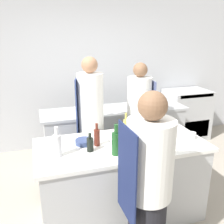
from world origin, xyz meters
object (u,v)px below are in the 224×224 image
object	(u,v)px
bottle_olive_oil	(57,145)
chef_at_stove	(139,121)
bowl_prep_small	(84,142)
bowl_ceramic_blue	(141,147)
bottle_wine	(90,144)
cup	(192,136)
bowl_mixing_large	(118,141)
bottle_water	(116,143)
bottle_vinegar	(97,137)
chef_at_prep_near	(148,189)
bottle_cooking_oil	(147,119)
chef_at_pass_far	(91,126)
oven_range	(186,114)
bottle_sauce	(126,128)

from	to	relation	value
bottle_olive_oil	chef_at_stove	bearing A→B (deg)	34.92
bowl_prep_small	bowl_ceramic_blue	world-z (taller)	bowl_ceramic_blue
bottle_wine	cup	world-z (taller)	bottle_wine
bowl_mixing_large	cup	bearing A→B (deg)	-9.27
chef_at_stove	bottle_water	xyz separation A→B (m)	(-0.67, -0.98, 0.19)
bottle_vinegar	bowl_ceramic_blue	xyz separation A→B (m)	(0.39, -0.27, -0.06)
bottle_wine	chef_at_prep_near	bearing A→B (deg)	-62.22
bottle_wine	cup	xyz separation A→B (m)	(1.17, -0.05, -0.04)
bottle_cooking_oil	bowl_prep_small	distance (m)	0.88
bottle_water	bottle_vinegar	bearing A→B (deg)	116.77
bottle_vinegar	chef_at_pass_far	bearing A→B (deg)	83.64
chef_at_prep_near	bottle_vinegar	distance (m)	0.82
cup	chef_at_prep_near	bearing A→B (deg)	-143.96
bottle_olive_oil	chef_at_prep_near	bearing A→B (deg)	-43.77
oven_range	bowl_mixing_large	size ratio (longest dim) A/B	5.61
oven_range	bottle_water	size ratio (longest dim) A/B	3.09
chef_at_pass_far	cup	world-z (taller)	chef_at_pass_far
bottle_sauce	bottle_olive_oil	bearing A→B (deg)	-163.40
bowl_prep_small	bottle_vinegar	bearing A→B (deg)	-29.64
bottle_water	bowl_mixing_large	world-z (taller)	bottle_water
bottle_cooking_oil	chef_at_prep_near	bearing A→B (deg)	-114.24
bottle_cooking_oil	bowl_prep_small	world-z (taller)	bottle_cooking_oil
bottle_vinegar	bottle_water	size ratio (longest dim) A/B	0.79
bottle_vinegar	bottle_cooking_oil	bearing A→B (deg)	22.23
cup	bottle_wine	bearing A→B (deg)	177.59
chef_at_pass_far	cup	size ratio (longest dim) A/B	22.40
bottle_wine	cup	size ratio (longest dim) A/B	2.46
oven_range	chef_at_prep_near	distance (m)	3.24
bowl_prep_small	cup	xyz separation A→B (m)	(1.19, -0.23, 0.01)
bottle_olive_oil	bowl_ceramic_blue	distance (m)	0.83
bottle_cooking_oil	bowl_mixing_large	xyz separation A→B (m)	(-0.49, -0.32, -0.09)
bottle_cooking_oil	bottle_sauce	world-z (taller)	bottle_cooking_oil
chef_at_stove	bottle_water	world-z (taller)	chef_at_stove
bottle_vinegar	bottle_wine	world-z (taller)	bottle_vinegar
bottle_vinegar	bottle_wine	distance (m)	0.15
chef_at_pass_far	bottle_wine	bearing A→B (deg)	-178.76
bottle_sauce	bottle_cooking_oil	bearing A→B (deg)	27.40
oven_range	bottle_sauce	size ratio (longest dim) A/B	3.32
bottle_olive_oil	bottle_vinegar	bearing A→B (deg)	16.32
bottle_olive_oil	bowl_ceramic_blue	world-z (taller)	bottle_olive_oil
chef_at_pass_far	bottle_water	size ratio (longest dim) A/B	5.68
bowl_mixing_large	bottle_cooking_oil	bearing A→B (deg)	33.12
chef_at_stove	oven_range	bearing A→B (deg)	129.93
bottle_water	bowl_ceramic_blue	world-z (taller)	bottle_water
bottle_olive_oil	bottle_sauce	world-z (taller)	bottle_olive_oil
bottle_water	bottle_olive_oil	bearing A→B (deg)	166.43
bottle_wine	bowl_mixing_large	xyz separation A→B (m)	(0.33, 0.09, -0.04)
bottle_vinegar	bottle_water	distance (m)	0.29
cup	oven_range	bearing A→B (deg)	57.58
bottle_cooking_oil	bottle_sauce	size ratio (longest dim) A/B	1.08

